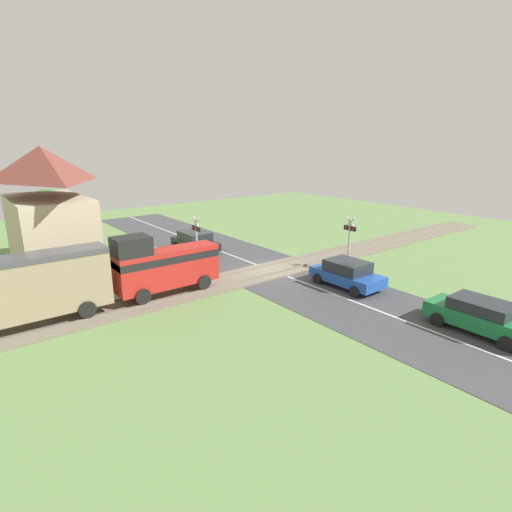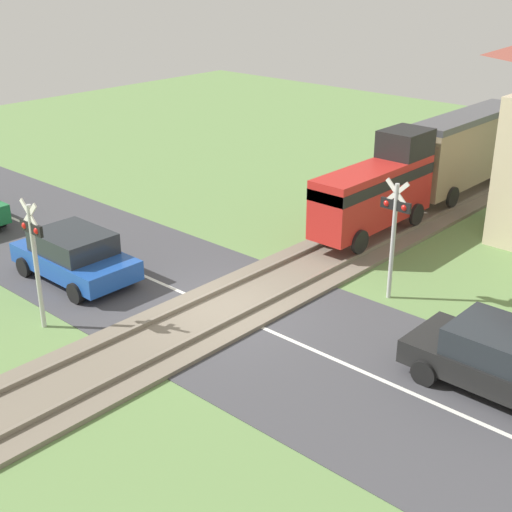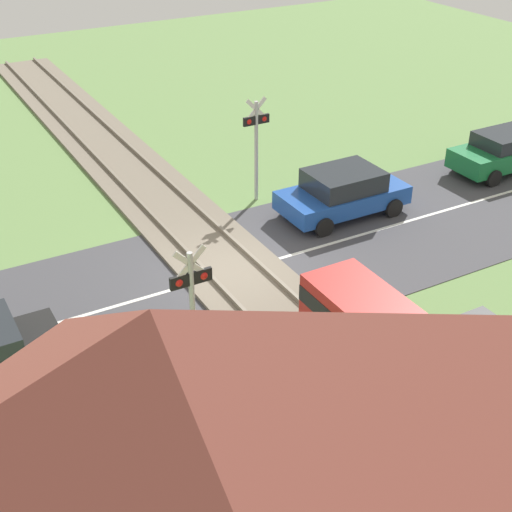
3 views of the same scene
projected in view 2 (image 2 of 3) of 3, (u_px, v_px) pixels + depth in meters
ground_plane at (223, 311)px, 19.09m from camera, size 60.00×60.00×0.00m
road_surface at (223, 311)px, 19.08m from camera, size 48.00×6.40×0.02m
track_bed at (223, 309)px, 19.06m from camera, size 2.80×48.00×0.24m
train at (431, 163)px, 25.62m from camera, size 1.58×12.33×3.18m
car_near_crossing at (75, 255)px, 20.67m from camera, size 4.00×2.03×1.48m
car_far_side at (504, 360)px, 15.36m from camera, size 4.16×2.07×1.46m
crossing_signal_west_approach at (34, 248)px, 17.46m from camera, size 0.90×0.18×3.42m
crossing_signal_east_approach at (394, 224)px, 19.00m from camera, size 0.90×0.18×3.42m
pedestrian_by_station at (496, 200)px, 25.55m from camera, size 0.37×0.37×1.51m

